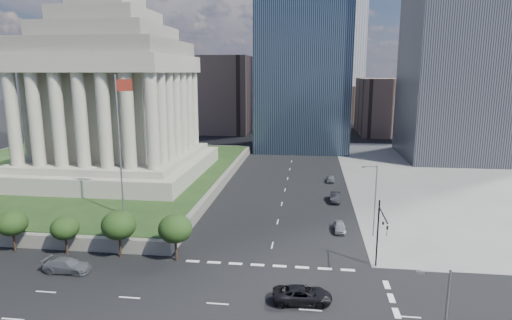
% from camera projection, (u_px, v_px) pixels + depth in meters
% --- Properties ---
extents(ground, '(500.00, 500.00, 0.00)m').
position_uv_depth(ground, '(295.00, 145.00, 133.42)').
color(ground, black).
rests_on(ground, ground).
extents(sidewalk_ne, '(68.00, 90.00, 0.03)m').
position_uv_depth(sidewalk_ne, '(510.00, 181.00, 88.80)').
color(sidewalk_ne, slate).
rests_on(sidewalk_ne, ground).
extents(plaza_terrace, '(66.00, 70.00, 1.80)m').
position_uv_depth(plaza_terrace, '(73.00, 175.00, 90.29)').
color(plaza_terrace, slate).
rests_on(plaza_terrace, ground).
extents(plaza_lawn, '(64.00, 68.00, 0.10)m').
position_uv_depth(plaza_lawn, '(73.00, 170.00, 90.10)').
color(plaza_lawn, '#1B3515').
rests_on(plaza_lawn, plaza_terrace).
extents(war_memorial, '(34.00, 34.00, 39.00)m').
position_uv_depth(war_memorial, '(112.00, 76.00, 82.84)').
color(war_memorial, '#A09B86').
rests_on(war_memorial, plaza_lawn).
extents(flagpole, '(2.52, 0.24, 20.00)m').
position_uv_depth(flagpole, '(120.00, 138.00, 59.67)').
color(flagpole, slate).
rests_on(flagpole, plaza_lawn).
extents(midrise_glass, '(26.00, 26.00, 60.00)m').
position_uv_depth(midrise_glass, '(304.00, 44.00, 122.27)').
color(midrise_glass, black).
rests_on(midrise_glass, ground).
extents(building_filler_ne, '(20.00, 30.00, 20.00)m').
position_uv_depth(building_filler_ne, '(387.00, 106.00, 156.55)').
color(building_filler_ne, '#4F3D36').
rests_on(building_filler_ne, ground).
extents(building_filler_nw, '(24.00, 30.00, 28.00)m').
position_uv_depth(building_filler_nw, '(221.00, 94.00, 163.50)').
color(building_filler_nw, '#4F3D36').
rests_on(building_filler_nw, ground).
extents(traffic_signal_ne, '(0.30, 5.74, 8.00)m').
position_uv_depth(traffic_signal_ne, '(381.00, 229.00, 46.95)').
color(traffic_signal_ne, black).
rests_on(traffic_signal_ne, ground).
extents(street_lamp_north, '(2.13, 0.22, 10.00)m').
position_uv_depth(street_lamp_north, '(374.00, 196.00, 57.75)').
color(street_lamp_north, slate).
rests_on(street_lamp_north, ground).
extents(pickup_truck, '(6.07, 3.27, 1.62)m').
position_uv_depth(pickup_truck, '(302.00, 295.00, 41.71)').
color(pickup_truck, black).
rests_on(pickup_truck, ground).
extents(suv_grey, '(2.31, 5.45, 1.57)m').
position_uv_depth(suv_grey, '(67.00, 265.00, 48.14)').
color(suv_grey, '#5B5F63').
rests_on(suv_grey, ground).
extents(parked_sedan_near, '(4.15, 1.75, 1.40)m').
position_uv_depth(parked_sedan_near, '(340.00, 227.00, 60.46)').
color(parked_sedan_near, gray).
rests_on(parked_sedan_near, ground).
extents(parked_sedan_mid, '(1.97, 4.89, 1.58)m').
position_uv_depth(parked_sedan_mid, '(335.00, 197.00, 74.30)').
color(parked_sedan_mid, black).
rests_on(parked_sedan_mid, ground).
extents(parked_sedan_far, '(2.02, 4.17, 1.37)m').
position_uv_depth(parked_sedan_far, '(331.00, 179.00, 87.89)').
color(parked_sedan_far, '#5A5E62').
rests_on(parked_sedan_far, ground).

